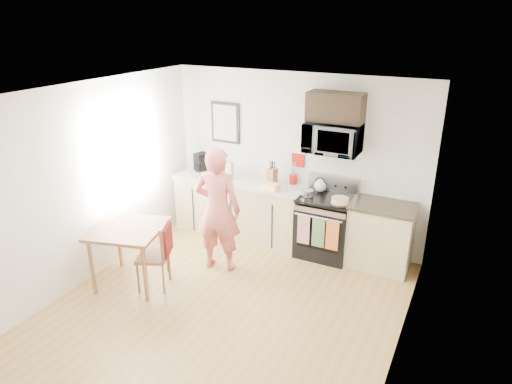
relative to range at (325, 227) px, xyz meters
The scene contains 28 objects.
floor 2.12m from the range, 107.69° to the right, with size 4.60×4.60×0.00m, color #9E6E3D.
back_wall 1.12m from the range, 152.75° to the left, with size 4.00×0.04×2.60m, color silver.
front_wall 4.41m from the range, 98.38° to the right, with size 4.00×0.04×2.60m, color silver.
left_wall 3.40m from the range, 143.09° to the right, with size 0.04×4.60×2.60m, color silver.
right_wall 2.55m from the range, 55.26° to the right, with size 0.04×4.60×2.60m, color silver.
ceiling 3.00m from the range, 107.69° to the right, with size 4.00×4.60×0.04m, color silver.
window 3.06m from the range, 155.62° to the right, with size 0.06×1.40×1.50m.
cabinet_left 1.43m from the range, behind, with size 2.10×0.60×0.90m, color tan.
countertop_left 1.51m from the range, behind, with size 2.14×0.64×0.04m, color beige.
cabinet_right 0.80m from the range, ahead, with size 0.84×0.60×0.90m, color tan.
countertop_right 0.93m from the range, ahead, with size 0.88×0.64×0.04m, color black.
range is the anchor object (origin of this frame).
microwave 1.33m from the range, 90.06° to the left, with size 0.76×0.51×0.42m, color #A6A6AA.
upper_cabinet 1.75m from the range, 90.04° to the left, with size 0.76×0.35×0.40m, color black.
wall_art 2.27m from the range, behind, with size 0.50×0.04×0.65m.
wall_trivet 1.09m from the range, 151.92° to the left, with size 0.20×0.02×0.20m, color #AD160E.
person 1.64m from the range, 139.75° to the right, with size 0.64×0.42×1.77m, color #BB3E33.
dining_table 2.78m from the range, 137.16° to the right, with size 0.92×0.92×0.81m.
chair 2.39m from the range, 131.75° to the right, with size 0.54×0.51×0.91m.
knife_block 1.11m from the range, behind, with size 0.11×0.15×0.24m, color brown.
utensil_crock 0.93m from the range, 158.80° to the left, with size 0.11×0.11×0.34m.
fruit_bowl 1.86m from the range, behind, with size 0.26×0.26×0.11m.
milk_carton 1.73m from the range, behind, with size 0.10×0.10×0.27m, color tan.
coffee_maker 2.32m from the range, behind, with size 0.23×0.27×0.29m.
bread_bag 1.01m from the range, behind, with size 0.29×0.13×0.11m, color tan.
cake 0.61m from the range, 36.66° to the right, with size 0.28×0.28×0.09m.
kettle 0.62m from the range, 137.10° to the left, with size 0.18×0.18×0.23m.
pot 0.60m from the range, 158.15° to the right, with size 0.18×0.29×0.09m.
Camera 1 is at (2.43, -3.87, 3.36)m, focal length 32.00 mm.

